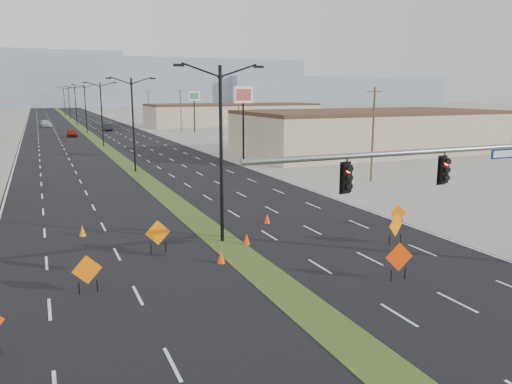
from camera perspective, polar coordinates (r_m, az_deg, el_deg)
name	(u,v)px	position (r m, az deg, el deg)	size (l,w,h in m)	color
ground	(333,330)	(19.19, 8.77, -15.31)	(600.00, 600.00, 0.00)	gray
road_surface	(86,132)	(115.10, -18.91, 6.52)	(25.00, 400.00, 0.02)	black
median_strip	(86,132)	(115.10, -18.91, 6.52)	(2.00, 400.00, 0.04)	#324C1B
building_se_near	(368,133)	(73.76, 12.66, 6.59)	(36.00, 18.00, 5.50)	#C3AA8B
building_se_far	(233,115)	(133.24, -2.70, 8.78)	(44.00, 16.00, 5.00)	#C3AA8B
mesa_center	(123,82)	(318.29, -14.91, 12.01)	(220.00, 50.00, 28.00)	gray
mesa_east	(331,91)	(358.48, 8.55, 11.35)	(160.00, 50.00, 18.00)	gray
signal_mast	(475,177)	(24.57, 23.70, 1.56)	(16.30, 0.60, 8.00)	slate
streetlight_0	(221,149)	(28.18, -4.01, 4.93)	(5.15, 0.24, 10.02)	black
streetlight_1	(133,122)	(55.29, -13.87, 7.80)	(5.15, 0.24, 10.02)	black
streetlight_2	(102,112)	(82.99, -17.23, 8.72)	(5.15, 0.24, 10.02)	black
streetlight_3	(85,107)	(110.84, -18.91, 9.17)	(5.15, 0.24, 10.02)	black
streetlight_4	(76,104)	(138.75, -19.92, 9.43)	(5.15, 0.24, 10.02)	black
streetlight_5	(69,102)	(166.69, -20.59, 9.60)	(5.15, 0.24, 10.02)	black
streetlight_6	(64,101)	(194.65, -21.06, 9.73)	(5.15, 0.24, 10.02)	black
utility_pole_0	(373,133)	(49.28, 13.22, 6.56)	(1.60, 0.20, 9.00)	#4C3823
utility_pole_1	(239,117)	(80.07, -2.00, 8.60)	(1.60, 0.20, 9.00)	#4C3823
utility_pole_2	(181,110)	(113.33, -8.60, 9.30)	(1.60, 0.20, 9.00)	#4C3823
utility_pole_3	(149,106)	(147.40, -12.19, 9.63)	(1.60, 0.20, 9.00)	#4C3823
car_left	(72,133)	(103.24, -20.30, 6.35)	(1.75, 4.34, 1.48)	maroon
car_mid	(108,127)	(116.79, -16.57, 7.10)	(1.62, 4.66, 1.54)	black
car_far	(46,124)	(134.64, -22.88, 7.21)	(2.26, 5.55, 1.61)	#B1B4BB
construction_sign_1	(87,271)	(22.87, -18.75, -8.55)	(1.28, 0.22, 1.72)	#DD5F04
construction_sign_2	(158,234)	(27.42, -11.16, -4.70)	(1.37, 0.12, 1.82)	orange
construction_sign_3	(399,258)	(24.01, 16.04, -7.27)	(1.36, 0.25, 1.82)	#EC3804
construction_sign_4	(396,226)	(29.51, 15.69, -3.76)	(1.30, 0.52, 1.83)	orange
construction_sign_5	(399,214)	(33.38, 15.98, -2.42)	(1.08, 0.32, 1.47)	#FD6405
cone_0	(247,239)	(28.51, -1.09, -5.40)	(0.41, 0.41, 0.68)	#FF3905
cone_1	(221,257)	(25.59, -4.00, -7.43)	(0.40, 0.40, 0.67)	#E54A04
cone_2	(267,219)	(33.08, 1.28, -3.05)	(0.40, 0.40, 0.66)	#FF3F05
cone_3	(82,231)	(31.92, -19.22, -4.22)	(0.40, 0.40, 0.67)	orange
pole_sign_east_near	(243,101)	(62.17, -1.47, 10.40)	(2.94, 1.37, 9.21)	black
pole_sign_east_far	(194,99)	(108.14, -7.10, 10.46)	(2.80, 1.06, 8.60)	black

